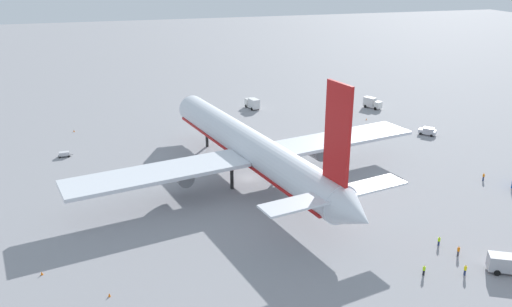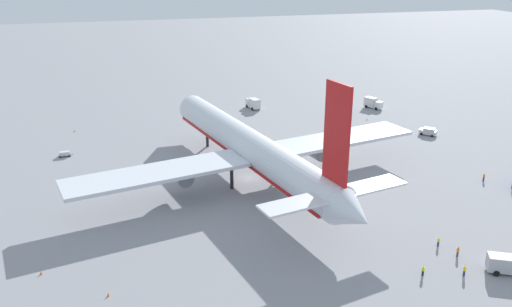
{
  "view_description": "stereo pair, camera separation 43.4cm",
  "coord_description": "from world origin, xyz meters",
  "px_view_note": "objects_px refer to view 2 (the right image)",
  "views": [
    {
      "loc": [
        -97.65,
        26.22,
        43.7
      ],
      "look_at": [
        1.51,
        -2.06,
        4.74
      ],
      "focal_mm": 36.77,
      "sensor_mm": 36.0,
      "label": 1
    },
    {
      "loc": [
        -97.77,
        25.8,
        43.7
      ],
      "look_at": [
        1.51,
        -2.06,
        4.74
      ],
      "focal_mm": 36.77,
      "sensor_mm": 36.0,
      "label": 2
    }
  ],
  "objects_px": {
    "traffic_cone_4": "(41,273)",
    "service_truck_1": "(342,111)",
    "service_van": "(428,131)",
    "ground_worker_2": "(423,270)",
    "service_truck_0": "(511,264)",
    "traffic_cone_0": "(108,294)",
    "airliner": "(252,148)",
    "ground_worker_1": "(458,251)",
    "service_truck_2": "(253,103)",
    "traffic_cone_3": "(75,131)",
    "ground_worker_3": "(464,270)",
    "ground_worker_4": "(484,177)",
    "ground_worker_0": "(438,241)",
    "service_truck_4": "(373,103)",
    "baggage_cart_0": "(65,154)",
    "traffic_cone_1": "(367,119)"
  },
  "relations": [
    {
      "from": "service_van",
      "to": "traffic_cone_0",
      "type": "relative_size",
      "value": 8.11
    },
    {
      "from": "traffic_cone_3",
      "to": "traffic_cone_4",
      "type": "distance_m",
      "value": 68.69
    },
    {
      "from": "service_truck_4",
      "to": "service_van",
      "type": "distance_m",
      "value": 27.36
    },
    {
      "from": "service_truck_4",
      "to": "ground_worker_4",
      "type": "relative_size",
      "value": 3.53
    },
    {
      "from": "service_truck_0",
      "to": "service_truck_1",
      "type": "bearing_deg",
      "value": -7.21
    },
    {
      "from": "service_truck_2",
      "to": "ground_worker_0",
      "type": "bearing_deg",
      "value": -175.25
    },
    {
      "from": "service_truck_0",
      "to": "traffic_cone_0",
      "type": "relative_size",
      "value": 12.84
    },
    {
      "from": "ground_worker_4",
      "to": "ground_worker_0",
      "type": "bearing_deg",
      "value": 129.8
    },
    {
      "from": "ground_worker_4",
      "to": "traffic_cone_0",
      "type": "distance_m",
      "value": 78.06
    },
    {
      "from": "service_truck_0",
      "to": "service_truck_1",
      "type": "relative_size",
      "value": 1.09
    },
    {
      "from": "ground_worker_1",
      "to": "baggage_cart_0",
      "type": "bearing_deg",
      "value": 44.58
    },
    {
      "from": "service_truck_4",
      "to": "ground_worker_1",
      "type": "relative_size",
      "value": 3.52
    },
    {
      "from": "ground_worker_2",
      "to": "traffic_cone_0",
      "type": "height_order",
      "value": "ground_worker_2"
    },
    {
      "from": "baggage_cart_0",
      "to": "traffic_cone_3",
      "type": "height_order",
      "value": "baggage_cart_0"
    },
    {
      "from": "service_truck_4",
      "to": "traffic_cone_0",
      "type": "distance_m",
      "value": 109.99
    },
    {
      "from": "ground_worker_2",
      "to": "ground_worker_3",
      "type": "xyz_separation_m",
      "value": [
        -1.66,
        -5.77,
        0.05
      ]
    },
    {
      "from": "service_truck_1",
      "to": "traffic_cone_3",
      "type": "height_order",
      "value": "service_truck_1"
    },
    {
      "from": "baggage_cart_0",
      "to": "traffic_cone_0",
      "type": "xyz_separation_m",
      "value": [
        -58.07,
        -8.88,
        -0.38
      ]
    },
    {
      "from": "service_truck_1",
      "to": "ground_worker_2",
      "type": "bearing_deg",
      "value": 163.83
    },
    {
      "from": "service_truck_2",
      "to": "traffic_cone_3",
      "type": "bearing_deg",
      "value": 99.66
    },
    {
      "from": "service_truck_2",
      "to": "traffic_cone_3",
      "type": "distance_m",
      "value": 52.38
    },
    {
      "from": "ground_worker_3",
      "to": "ground_worker_4",
      "type": "bearing_deg",
      "value": -41.77
    },
    {
      "from": "service_truck_2",
      "to": "traffic_cone_4",
      "type": "height_order",
      "value": "service_truck_2"
    },
    {
      "from": "ground_worker_2",
      "to": "ground_worker_3",
      "type": "distance_m",
      "value": 6.0
    },
    {
      "from": "service_truck_0",
      "to": "ground_worker_1",
      "type": "bearing_deg",
      "value": 36.09
    },
    {
      "from": "service_truck_0",
      "to": "ground_worker_1",
      "type": "relative_size",
      "value": 4.11
    },
    {
      "from": "ground_worker_2",
      "to": "traffic_cone_3",
      "type": "bearing_deg",
      "value": 31.63
    },
    {
      "from": "traffic_cone_0",
      "to": "traffic_cone_3",
      "type": "relative_size",
      "value": 1.0
    },
    {
      "from": "service_van",
      "to": "traffic_cone_0",
      "type": "xyz_separation_m",
      "value": [
        -48.78,
        81.21,
        -0.76
      ]
    },
    {
      "from": "ground_worker_0",
      "to": "ground_worker_3",
      "type": "distance_m",
      "value": 8.44
    },
    {
      "from": "service_truck_1",
      "to": "traffic_cone_0",
      "type": "distance_m",
      "value": 98.47
    },
    {
      "from": "service_van",
      "to": "ground_worker_2",
      "type": "xyz_separation_m",
      "value": [
        -56.03,
        36.91,
        -0.19
      ]
    },
    {
      "from": "service_van",
      "to": "ground_worker_1",
      "type": "distance_m",
      "value": 60.23
    },
    {
      "from": "traffic_cone_0",
      "to": "ground_worker_2",
      "type": "bearing_deg",
      "value": -99.3
    },
    {
      "from": "airliner",
      "to": "service_truck_0",
      "type": "xyz_separation_m",
      "value": [
        -43.22,
        -27.47,
        -5.64
      ]
    },
    {
      "from": "airliner",
      "to": "ground_worker_1",
      "type": "xyz_separation_m",
      "value": [
        -37.08,
        -23.0,
        -6.32
      ]
    },
    {
      "from": "airliner",
      "to": "baggage_cart_0",
      "type": "relative_size",
      "value": 22.72
    },
    {
      "from": "airliner",
      "to": "ground_worker_2",
      "type": "xyz_separation_m",
      "value": [
        -40.22,
        -14.91,
        -6.35
      ]
    },
    {
      "from": "service_truck_2",
      "to": "traffic_cone_0",
      "type": "height_order",
      "value": "service_truck_2"
    },
    {
      "from": "service_truck_0",
      "to": "service_van",
      "type": "bearing_deg",
      "value": -22.42
    },
    {
      "from": "traffic_cone_1",
      "to": "service_truck_1",
      "type": "bearing_deg",
      "value": 36.1
    },
    {
      "from": "traffic_cone_4",
      "to": "service_truck_1",
      "type": "bearing_deg",
      "value": -50.22
    },
    {
      "from": "ground_worker_0",
      "to": "ground_worker_1",
      "type": "relative_size",
      "value": 0.95
    },
    {
      "from": "traffic_cone_1",
      "to": "ground_worker_4",
      "type": "bearing_deg",
      "value": -175.72
    },
    {
      "from": "ground_worker_1",
      "to": "traffic_cone_3",
      "type": "bearing_deg",
      "value": 36.5
    },
    {
      "from": "traffic_cone_3",
      "to": "airliner",
      "type": "bearing_deg",
      "value": -139.93
    },
    {
      "from": "baggage_cart_0",
      "to": "ground_worker_0",
      "type": "relative_size",
      "value": 2.04
    },
    {
      "from": "ground_worker_1",
      "to": "traffic_cone_4",
      "type": "height_order",
      "value": "ground_worker_1"
    },
    {
      "from": "traffic_cone_4",
      "to": "service_van",
      "type": "bearing_deg",
      "value": -65.82
    },
    {
      "from": "ground_worker_0",
      "to": "traffic_cone_0",
      "type": "xyz_separation_m",
      "value": [
        0.57,
        51.33,
        -0.55
      ]
    }
  ]
}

